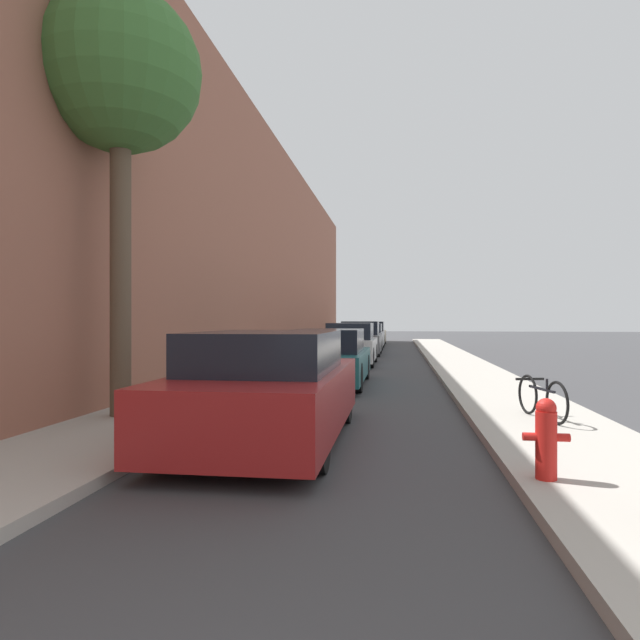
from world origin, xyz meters
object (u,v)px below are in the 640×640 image
Objects in this scene: parked_car_silver at (367,337)px; street_tree_near at (121,77)px; parked_car_grey at (361,339)px; parked_car_champagne at (371,334)px; parked_car_white at (351,345)px; parked_car_red at (269,389)px; parked_car_teal at (330,358)px; fire_hydrant at (546,437)px; bicycle at (541,398)px.

street_tree_near is (-2.50, -21.96, 4.59)m from parked_car_silver.
parked_car_grey is 10.39m from parked_car_champagne.
parked_car_white is at bearing -89.86° from parked_car_grey.
parked_car_red is 17.66m from parked_car_grey.
parked_car_red is 22.88m from parked_car_silver.
parked_car_silver is 1.05× the size of parked_car_champagne.
parked_car_silver is (-0.02, 22.88, -0.02)m from parked_car_red.
parked_car_teal is 8.47m from fire_hydrant.
parked_car_champagne reaches higher than parked_car_silver.
parked_car_teal is 0.97× the size of parked_car_silver.
street_tree_near reaches higher than parked_car_grey.
parked_car_grey is 5.22m from parked_car_silver.
bicycle is at bearing -80.07° from parked_car_silver.
street_tree_near reaches higher than fire_hydrant.
parked_car_silver is at bearing 87.01° from bicycle.
parked_car_teal is 1.07× the size of parked_car_white.
parked_car_white is 0.90× the size of parked_car_silver.
parked_car_grey reaches higher than fire_hydrant.
parked_car_teal is 0.69× the size of street_tree_near.
parked_car_teal is 11.41m from parked_car_grey.
parked_car_champagne is at bearing 85.18° from bicycle.
parked_car_silver reaches higher than parked_car_teal.
parked_car_teal is 7.50m from street_tree_near.
parked_car_teal is at bearing -89.88° from parked_car_white.
bicycle is at bearing -81.90° from parked_car_champagne.
parked_car_white is 15.74m from parked_car_champagne.
parked_car_silver is at bearing 90.17° from parked_car_white.
parked_car_red reaches higher than fire_hydrant.
fire_hydrant is at bearing -83.02° from parked_car_silver.
parked_car_red reaches higher than bicycle.
bicycle is (3.70, -4.76, -0.21)m from parked_car_teal.
parked_car_silver reaches higher than bicycle.
street_tree_near is at bearing 172.33° from bicycle.
parked_car_champagne is (-0.08, 21.80, 0.05)m from parked_car_teal.
parked_car_red is 1.14× the size of parked_car_grey.
fire_hydrant is (2.96, -7.94, -0.14)m from parked_car_teal.
parked_car_red is 6.25m from parked_car_teal.
parked_car_silver is (-0.04, 16.63, 0.02)m from parked_car_teal.
parked_car_champagne is at bearing 95.84° from fire_hydrant.
parked_car_teal is 6.06× the size of fire_hydrant.
bicycle is (3.71, -10.82, -0.26)m from parked_car_white.
parked_car_red is 0.70× the size of street_tree_near.
parked_car_silver reaches higher than fire_hydrant.
parked_car_red is 12.31m from parked_car_white.
bicycle is at bearing 5.25° from street_tree_near.
parked_car_white is at bearing 90.12° from parked_car_teal.
fire_hydrant is (5.51, -2.61, -4.76)m from street_tree_near.
parked_car_white reaches higher than parked_car_teal.
fire_hydrant is (2.97, -14.00, -0.19)m from parked_car_white.
street_tree_near is 4.41× the size of bicycle.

